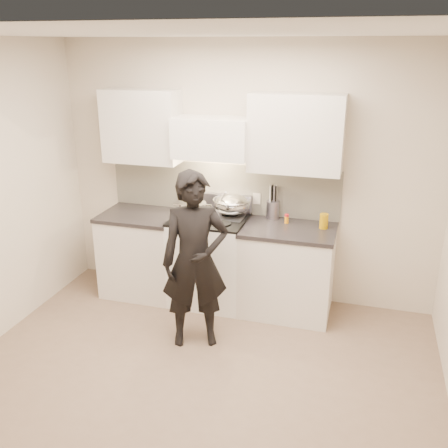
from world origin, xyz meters
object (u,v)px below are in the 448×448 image
object	(u,v)px
stove	(210,260)
person	(195,261)
utensil_crock	(273,208)
counter_right	(287,270)
wok	(232,204)

from	to	relation	value
stove	person	bearing A→B (deg)	-81.33
utensil_crock	person	xyz separation A→B (m)	(-0.49, -1.04, -0.21)
stove	counter_right	bearing A→B (deg)	0.00
person	utensil_crock	bearing A→B (deg)	42.52
person	counter_right	bearing A→B (deg)	26.17
person	stove	bearing A→B (deg)	76.46
counter_right	utensil_crock	world-z (taller)	utensil_crock
counter_right	utensil_crock	bearing A→B (deg)	131.43
counter_right	wok	distance (m)	0.89
counter_right	wok	world-z (taller)	wok
utensil_crock	person	world-z (taller)	person
counter_right	person	bearing A→B (deg)	-131.63
utensil_crock	wok	bearing A→B (deg)	-166.34
stove	counter_right	size ratio (longest dim) A/B	1.04
stove	wok	xyz separation A→B (m)	(0.20, 0.14, 0.59)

